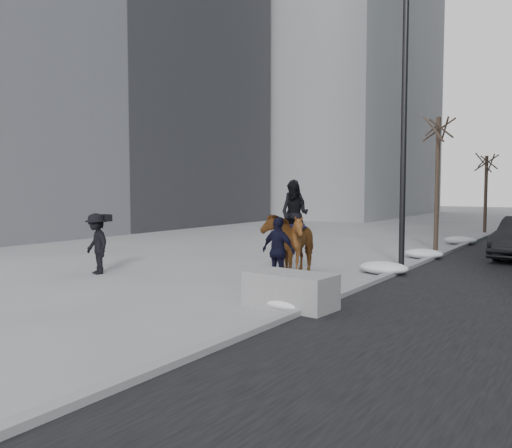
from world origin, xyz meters
The scene contains 12 objects.
ground centered at (0.00, 0.00, 0.00)m, with size 120.00×120.00×0.00m, color gray.
curb centered at (3.00, 10.00, 0.06)m, with size 0.25×90.00×0.12m, color gray.
building_left centered at (-19.00, 10.00, 10.00)m, with size 12.00×26.00×20.00m, color #595960.
planter centered at (2.60, -1.48, 0.37)m, with size 1.86×0.93×0.74m, color gray.
tree_near centered at (2.40, 10.52, 2.90)m, with size 1.20×1.20×5.80m, color #362920, non-canonical shape.
tree_far centered at (2.40, 20.54, 2.33)m, with size 1.20×1.20×4.66m, color #33241E, non-canonical shape.
mounted_left centered at (0.41, 2.43, 1.02)m, with size 1.16×2.20×2.73m.
mounted_right centered at (0.54, 2.28, 1.06)m, with size 1.45×1.61×2.64m.
feeder centered at (1.04, 0.67, 0.88)m, with size 1.08×0.94×1.75m.
camera_crew centered at (-4.27, -0.68, 0.89)m, with size 1.28×0.99×1.75m.
lamppost centered at (2.60, 5.60, 4.99)m, with size 0.25×1.31×9.09m.
snow_piles centered at (2.70, 6.49, 0.17)m, with size 1.44×15.80×0.36m.
Camera 1 is at (8.07, -11.16, 2.53)m, focal length 38.00 mm.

